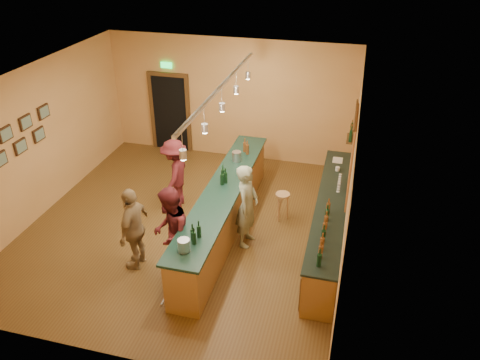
% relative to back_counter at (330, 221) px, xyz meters
% --- Properties ---
extents(floor, '(7.00, 7.00, 0.00)m').
position_rel_back_counter_xyz_m(floor, '(-2.97, -0.18, -0.49)').
color(floor, brown).
rests_on(floor, ground).
extents(ceiling, '(6.50, 7.00, 0.02)m').
position_rel_back_counter_xyz_m(ceiling, '(-2.97, -0.18, 2.71)').
color(ceiling, silver).
rests_on(ceiling, wall_back).
extents(wall_back, '(6.50, 0.02, 3.20)m').
position_rel_back_counter_xyz_m(wall_back, '(-2.97, 3.32, 1.11)').
color(wall_back, tan).
rests_on(wall_back, floor).
extents(wall_front, '(6.50, 0.02, 3.20)m').
position_rel_back_counter_xyz_m(wall_front, '(-2.97, -3.68, 1.11)').
color(wall_front, tan).
rests_on(wall_front, floor).
extents(wall_left, '(0.02, 7.00, 3.20)m').
position_rel_back_counter_xyz_m(wall_left, '(-6.22, -0.18, 1.11)').
color(wall_left, tan).
rests_on(wall_left, floor).
extents(wall_right, '(0.02, 7.00, 3.20)m').
position_rel_back_counter_xyz_m(wall_right, '(0.28, -0.18, 1.11)').
color(wall_right, tan).
rests_on(wall_right, floor).
extents(doorway, '(1.15, 0.09, 2.48)m').
position_rel_back_counter_xyz_m(doorway, '(-4.67, 3.30, 0.64)').
color(doorway, black).
rests_on(doorway, wall_back).
extents(tapestry, '(0.03, 1.40, 1.60)m').
position_rel_back_counter_xyz_m(tapestry, '(0.26, 0.22, 1.36)').
color(tapestry, maroon).
rests_on(tapestry, wall_right).
extents(bottle_shelf, '(0.17, 0.55, 0.54)m').
position_rel_back_counter_xyz_m(bottle_shelf, '(0.20, 1.72, 1.18)').
color(bottle_shelf, '#492D16').
rests_on(bottle_shelf, wall_right).
extents(picture_grid, '(0.06, 2.20, 0.70)m').
position_rel_back_counter_xyz_m(picture_grid, '(-6.18, -0.93, 1.46)').
color(picture_grid, '#382111').
rests_on(picture_grid, wall_left).
extents(back_counter, '(0.60, 4.55, 1.27)m').
position_rel_back_counter_xyz_m(back_counter, '(0.00, 0.00, 0.00)').
color(back_counter, olive).
rests_on(back_counter, floor).
extents(tasting_bar, '(0.73, 5.10, 1.38)m').
position_rel_back_counter_xyz_m(tasting_bar, '(-2.14, -0.18, 0.12)').
color(tasting_bar, olive).
rests_on(tasting_bar, floor).
extents(pendant_track, '(0.11, 4.60, 0.50)m').
position_rel_back_counter_xyz_m(pendant_track, '(-2.14, -0.18, 2.50)').
color(pendant_track, silver).
rests_on(pendant_track, ceiling).
extents(bartender, '(0.46, 0.66, 1.74)m').
position_rel_back_counter_xyz_m(bartender, '(-1.59, -0.45, 0.38)').
color(bartender, gray).
rests_on(bartender, floor).
extents(customer_a, '(0.83, 0.97, 1.75)m').
position_rel_back_counter_xyz_m(customer_a, '(-2.69, -1.65, 0.39)').
color(customer_a, '#59191E').
rests_on(customer_a, floor).
extents(customer_b, '(0.41, 0.97, 1.65)m').
position_rel_back_counter_xyz_m(customer_b, '(-3.42, -1.62, 0.34)').
color(customer_b, '#997A51').
rests_on(customer_b, floor).
extents(customer_c, '(0.65, 1.07, 1.62)m').
position_rel_back_counter_xyz_m(customer_c, '(-3.46, 0.52, 0.32)').
color(customer_c, '#59191E').
rests_on(customer_c, floor).
extents(bar_stool, '(0.31, 0.31, 0.63)m').
position_rel_back_counter_xyz_m(bar_stool, '(-1.05, 0.56, 0.00)').
color(bar_stool, '#B17E4F').
rests_on(bar_stool, floor).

